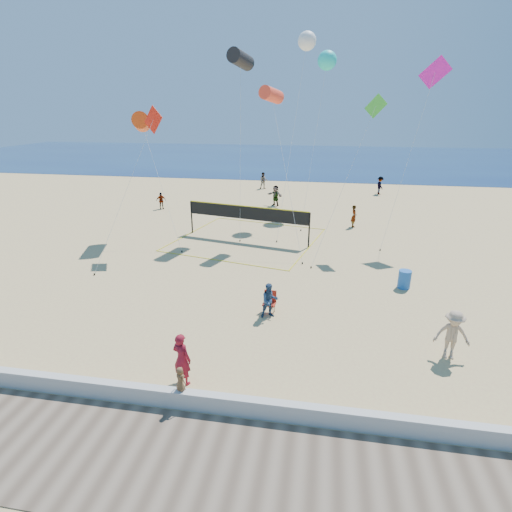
% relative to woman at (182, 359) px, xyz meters
% --- Properties ---
extents(ground, '(120.00, 120.00, 0.00)m').
position_rel_woman_xyz_m(ground, '(0.88, 1.89, -0.92)').
color(ground, tan).
rests_on(ground, ground).
extents(ocean, '(140.00, 50.00, 0.03)m').
position_rel_woman_xyz_m(ocean, '(0.88, 63.89, -0.90)').
color(ocean, navy).
rests_on(ocean, ground).
extents(seawall, '(32.00, 0.30, 0.60)m').
position_rel_woman_xyz_m(seawall, '(0.88, -1.11, -0.62)').
color(seawall, '#BABAB5').
rests_on(seawall, ground).
extents(boardwalk, '(32.00, 3.60, 0.03)m').
position_rel_woman_xyz_m(boardwalk, '(0.88, -3.11, -0.90)').
color(boardwalk, '#705F4C').
rests_on(boardwalk, ground).
extents(woman, '(0.78, 0.63, 1.84)m').
position_rel_woman_xyz_m(woman, '(0.00, 0.00, 0.00)').
color(woman, maroon).
rests_on(woman, ground).
extents(toddler, '(0.45, 0.42, 0.78)m').
position_rel_woman_xyz_m(toddler, '(0.34, -1.06, 0.07)').
color(toddler, brown).
rests_on(toddler, seawall).
extents(bystander_a, '(0.93, 0.84, 1.56)m').
position_rel_woman_xyz_m(bystander_a, '(2.18, 4.88, -0.14)').
color(bystander_a, navy).
rests_on(bystander_a, ground).
extents(bystander_b, '(1.28, 0.81, 1.88)m').
position_rel_woman_xyz_m(bystander_b, '(9.01, 3.00, 0.02)').
color(bystander_b, tan).
rests_on(bystander_b, ground).
extents(far_person_0, '(0.93, 0.76, 1.48)m').
position_rel_woman_xyz_m(far_person_0, '(-10.10, 22.74, -0.18)').
color(far_person_0, gray).
rests_on(far_person_0, ground).
extents(far_person_1, '(1.76, 1.40, 1.87)m').
position_rel_woman_xyz_m(far_person_1, '(-0.20, 25.75, 0.02)').
color(far_person_1, gray).
rests_on(far_person_1, ground).
extents(far_person_2, '(0.45, 0.64, 1.68)m').
position_rel_woman_xyz_m(far_person_2, '(6.53, 19.75, -0.08)').
color(far_person_2, gray).
rests_on(far_person_2, ground).
extents(far_person_3, '(1.00, 0.85, 1.80)m').
position_rel_woman_xyz_m(far_person_3, '(-2.55, 33.72, -0.02)').
color(far_person_3, gray).
rests_on(far_person_3, ground).
extents(far_person_4, '(0.94, 1.31, 1.83)m').
position_rel_woman_xyz_m(far_person_4, '(9.91, 32.77, -0.00)').
color(far_person_4, gray).
rests_on(far_person_4, ground).
extents(camp_chair, '(0.58, 0.70, 1.11)m').
position_rel_woman_xyz_m(camp_chair, '(2.13, 5.31, -0.35)').
color(camp_chair, '#AF2314').
rests_on(camp_chair, ground).
extents(trash_barrel, '(0.65, 0.65, 0.93)m').
position_rel_woman_xyz_m(trash_barrel, '(8.44, 8.98, -0.46)').
color(trash_barrel, '#1A55AB').
rests_on(trash_barrel, ground).
extents(volleyball_net, '(10.53, 10.42, 2.37)m').
position_rel_woman_xyz_m(volleyball_net, '(-0.83, 15.33, 0.70)').
color(volleyball_net, black).
rests_on(volleyball_net, ground).
extents(kite_0, '(4.47, 4.79, 8.34)m').
position_rel_woman_xyz_m(kite_0, '(-7.85, 15.46, 6.72)').
color(kite_0, '#ED4610').
rests_on(kite_0, ground).
extents(kite_1, '(1.50, 4.31, 12.13)m').
position_rel_woman_xyz_m(kite_1, '(-1.67, 17.89, 10.56)').
color(kite_1, black).
rests_on(kite_1, ground).
extents(kite_2, '(3.34, 5.87, 9.82)m').
position_rel_woman_xyz_m(kite_2, '(0.63, 16.14, 8.35)').
color(kite_2, '#FF4228').
rests_on(kite_2, ground).
extents(kite_3, '(2.61, 5.78, 8.68)m').
position_rel_woman_xyz_m(kite_3, '(-6.10, 12.86, 6.52)').
color(kite_3, red).
rests_on(kite_3, ground).
extents(kite_4, '(3.84, 5.23, 9.32)m').
position_rel_woman_xyz_m(kite_4, '(6.67, 15.28, 7.07)').
color(kite_4, green).
rests_on(kite_4, ground).
extents(kite_5, '(3.47, 3.27, 11.48)m').
position_rel_woman_xyz_m(kite_5, '(10.29, 17.46, 9.14)').
color(kite_5, '#F218BB').
rests_on(kite_5, ground).
extents(kite_6, '(1.95, 9.19, 13.90)m').
position_rel_woman_xyz_m(kite_6, '(2.27, 23.39, 12.28)').
color(kite_6, white).
rests_on(kite_6, ground).
extents(kite_7, '(1.99, 8.61, 12.88)m').
position_rel_woman_xyz_m(kite_7, '(3.81, 25.81, 11.19)').
color(kite_7, '#1ED8CD').
rests_on(kite_7, ground).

